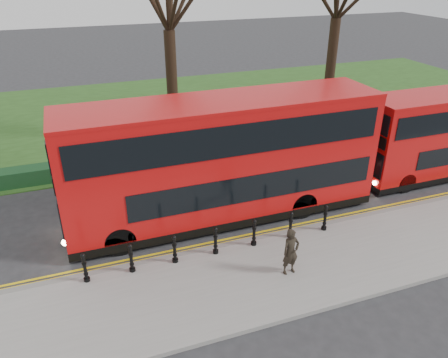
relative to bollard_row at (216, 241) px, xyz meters
name	(u,v)px	position (x,y,z in m)	size (l,w,h in m)	color
ground	(189,239)	(-0.60, 1.35, -0.65)	(120.00, 120.00, 0.00)	#28282B
pavement	(215,288)	(-0.60, -1.65, -0.58)	(60.00, 4.00, 0.15)	gray
kerb	(196,252)	(-0.60, 0.35, -0.58)	(60.00, 0.25, 0.16)	slate
grass_verge	(127,116)	(-0.60, 16.35, -0.62)	(60.00, 18.00, 0.06)	#234517
hedge	(151,159)	(-0.60, 8.15, -0.25)	(60.00, 0.90, 0.80)	black
yellow_line_outer	(194,249)	(-0.60, 0.65, -0.64)	(60.00, 0.10, 0.01)	yellow
yellow_line_inner	(193,246)	(-0.60, 0.85, -0.64)	(60.00, 0.10, 0.01)	yellow
bollard_row	(216,241)	(0.00, 0.00, 0.00)	(8.85, 0.15, 1.00)	black
bus_lead	(223,161)	(1.18, 2.51, 1.78)	(12.13, 2.78, 4.83)	#BA0E0E
pedestrian	(291,252)	(1.94, -1.81, 0.31)	(0.59, 0.39, 1.63)	black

